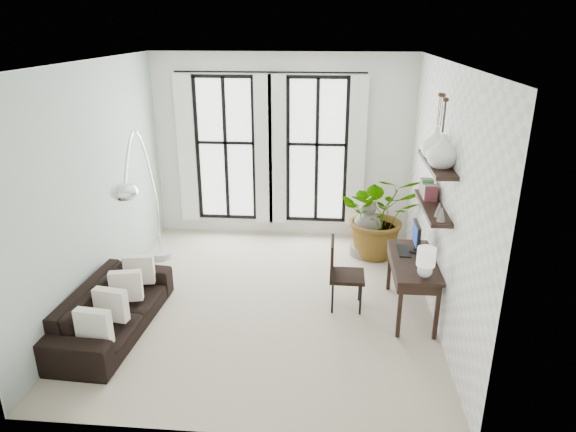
# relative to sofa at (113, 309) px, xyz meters

# --- Properties ---
(floor) EXTENTS (5.00, 5.00, 0.00)m
(floor) POSITION_rel_sofa_xyz_m (1.80, 0.89, -0.30)
(floor) COLOR #BBAE95
(floor) RESTS_ON ground
(ceiling) EXTENTS (5.00, 5.00, 0.00)m
(ceiling) POSITION_rel_sofa_xyz_m (1.80, 0.89, 2.90)
(ceiling) COLOR white
(ceiling) RESTS_ON wall_back
(wall_left) EXTENTS (0.00, 5.00, 5.00)m
(wall_left) POSITION_rel_sofa_xyz_m (-0.45, 0.89, 1.30)
(wall_left) COLOR #A8BCB0
(wall_left) RESTS_ON floor
(wall_right) EXTENTS (0.00, 5.00, 5.00)m
(wall_right) POSITION_rel_sofa_xyz_m (4.05, 0.89, 1.30)
(wall_right) COLOR white
(wall_right) RESTS_ON floor
(wall_back) EXTENTS (4.50, 0.00, 4.50)m
(wall_back) POSITION_rel_sofa_xyz_m (1.80, 3.39, 1.30)
(wall_back) COLOR white
(wall_back) RESTS_ON floor
(windows) EXTENTS (3.26, 0.13, 2.65)m
(windows) POSITION_rel_sofa_xyz_m (1.60, 3.32, 1.26)
(windows) COLOR white
(windows) RESTS_ON wall_back
(wall_shelves) EXTENTS (0.25, 1.30, 0.60)m
(wall_shelves) POSITION_rel_sofa_xyz_m (3.91, 0.78, 1.43)
(wall_shelves) COLOR black
(wall_shelves) RESTS_ON wall_right
(sofa) EXTENTS (0.92, 2.11, 0.60)m
(sofa) POSITION_rel_sofa_xyz_m (0.00, 0.00, 0.00)
(sofa) COLOR black
(sofa) RESTS_ON floor
(throw_pillows) EXTENTS (0.40, 1.52, 0.40)m
(throw_pillows) POSITION_rel_sofa_xyz_m (0.10, 0.00, 0.20)
(throw_pillows) COLOR silver
(throw_pillows) RESTS_ON sofa
(plant) EXTENTS (1.35, 1.19, 1.44)m
(plant) POSITION_rel_sofa_xyz_m (3.46, 2.54, 0.42)
(plant) COLOR #2D7228
(plant) RESTS_ON floor
(desk) EXTENTS (0.55, 1.31, 1.17)m
(desk) POSITION_rel_sofa_xyz_m (3.75, 0.69, 0.42)
(desk) COLOR black
(desk) RESTS_ON floor
(desk_chair) EXTENTS (0.47, 0.47, 0.97)m
(desk_chair) POSITION_rel_sofa_xyz_m (2.82, 0.82, 0.25)
(desk_chair) COLOR black
(desk_chair) RESTS_ON floor
(arc_lamp) EXTENTS (0.73, 2.43, 2.36)m
(arc_lamp) POSITION_rel_sofa_xyz_m (0.10, 1.09, 1.54)
(arc_lamp) COLOR silver
(arc_lamp) RESTS_ON floor
(buddha) EXTENTS (0.54, 0.54, 0.97)m
(buddha) POSITION_rel_sofa_xyz_m (3.27, 2.56, 0.11)
(buddha) COLOR gray
(buddha) RESTS_ON floor
(vase_a) EXTENTS (0.37, 0.37, 0.38)m
(vase_a) POSITION_rel_sofa_xyz_m (3.91, 0.49, 1.96)
(vase_a) COLOR white
(vase_a) RESTS_ON shelf_upper
(vase_b) EXTENTS (0.37, 0.37, 0.38)m
(vase_b) POSITION_rel_sofa_xyz_m (3.91, 0.89, 1.96)
(vase_b) COLOR white
(vase_b) RESTS_ON shelf_upper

